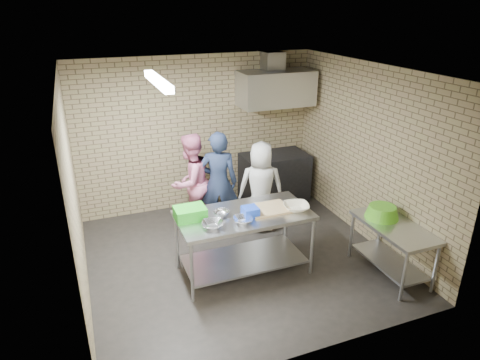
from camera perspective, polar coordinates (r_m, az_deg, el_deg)
name	(u,v)px	position (r m, az deg, el deg)	size (l,w,h in m)	color
floor	(239,258)	(6.41, -0.19, -10.31)	(4.20, 4.20, 0.00)	black
ceiling	(238,71)	(5.44, -0.23, 14.32)	(4.20, 4.20, 0.00)	black
back_wall	(198,134)	(7.59, -5.65, 6.18)	(4.20, 0.06, 2.70)	#97815E
front_wall	(314,245)	(4.17, 9.78, -8.54)	(4.20, 0.06, 2.70)	#97815E
left_wall	(74,196)	(5.46, -21.26, -2.03)	(0.06, 4.00, 2.70)	#97815E
right_wall	(367,154)	(6.78, 16.63, 3.31)	(0.06, 4.00, 2.70)	#97815E
prep_table	(244,243)	(5.91, 0.50, -8.34)	(1.78, 0.89, 0.89)	silver
side_counter	(391,249)	(6.24, 19.46, -8.72)	(0.60, 1.20, 0.75)	silver
stove	(274,177)	(8.03, 4.59, 0.35)	(1.20, 0.70, 0.90)	black
range_hood	(276,88)	(7.60, 4.81, 12.07)	(1.30, 0.60, 0.60)	silver
hood_duct	(273,61)	(7.67, 4.42, 15.57)	(0.35, 0.30, 0.30)	#A5A8AD
wall_shelf	(286,95)	(7.94, 6.16, 11.14)	(0.80, 0.20, 0.04)	#3F2B19
fluorescent_fixture	(158,81)	(5.18, -10.89, 12.83)	(0.10, 1.25, 0.08)	white
green_crate	(190,213)	(5.57, -6.67, -4.40)	(0.40, 0.30, 0.16)	green
blue_tub	(250,212)	(5.60, 1.38, -4.26)	(0.20, 0.20, 0.13)	blue
cutting_board	(268,209)	(5.79, 3.82, -3.87)	(0.54, 0.42, 0.03)	tan
mixing_bowl_a	(213,225)	(5.36, -3.68, -5.95)	(0.28, 0.28, 0.07)	#ADB0B4
mixing_bowl_b	(221,213)	(5.63, -2.52, -4.48)	(0.21, 0.21, 0.07)	#B3B6BA
mixing_bowl_c	(243,220)	(5.46, 0.40, -5.36)	(0.26, 0.26, 0.06)	silver
ceramic_bowl	(296,207)	(5.82, 7.50, -3.58)	(0.34, 0.34, 0.08)	beige
green_basin	(382,212)	(6.18, 18.41, -4.03)	(0.46, 0.46, 0.17)	#59C626
bottle_red	(274,90)	(7.81, 4.52, 11.83)	(0.07, 0.07, 0.18)	#B22619
bottle_green	(294,90)	(7.99, 7.16, 11.86)	(0.06, 0.06, 0.15)	green
man_navy	(218,183)	(6.79, -2.90, -0.34)	(0.61, 0.40, 1.68)	#151C36
woman_pink	(191,182)	(6.92, -6.56, -0.32)	(0.78, 0.61, 1.61)	pink
woman_white	(261,187)	(6.87, 2.81, -0.92)	(0.73, 0.47, 1.49)	silver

